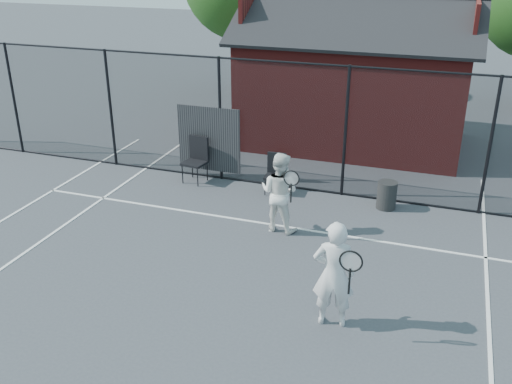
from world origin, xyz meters
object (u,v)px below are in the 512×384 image
(player_back, at_px, (279,192))
(waste_bin, at_px, (387,195))
(chair_right, at_px, (275,175))
(chair_left, at_px, (194,161))
(clubhouse, at_px, (355,87))
(player_front, at_px, (334,274))

(player_back, bearing_deg, waste_bin, 41.73)
(chair_right, height_order, waste_bin, chair_right)
(chair_left, bearing_deg, clubhouse, 63.64)
(chair_left, relative_size, waste_bin, 1.75)
(player_back, height_order, chair_right, player_back)
(player_back, relative_size, chair_left, 1.52)
(player_front, bearing_deg, chair_left, 134.18)
(player_front, xyz_separation_m, chair_left, (-4.34, 4.47, -0.33))
(clubhouse, distance_m, waste_bin, 4.85)
(clubhouse, height_order, player_back, clubhouse)
(player_front, distance_m, player_back, 3.22)
(clubhouse, height_order, chair_left, clubhouse)
(clubhouse, xyz_separation_m, player_back, (-0.37, -6.12, -0.79))
(player_front, relative_size, player_back, 1.06)
(player_front, height_order, waste_bin, player_front)
(clubhouse, bearing_deg, player_front, -81.61)
(chair_left, relative_size, chair_right, 1.18)
(player_front, distance_m, chair_right, 5.04)
(chair_right, bearing_deg, clubhouse, 73.71)
(clubhouse, relative_size, waste_bin, 10.49)
(player_front, height_order, player_back, player_front)
(clubhouse, relative_size, chair_left, 6.01)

